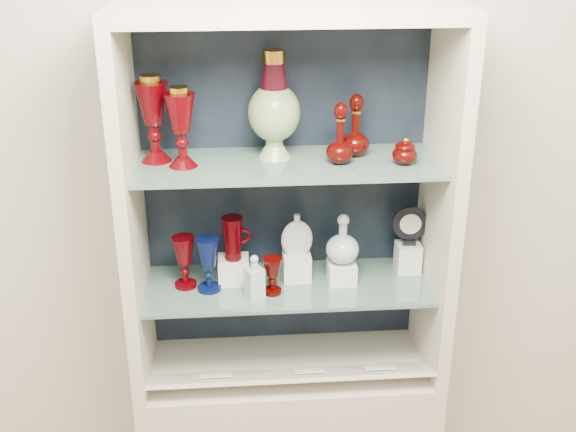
{
  "coord_description": "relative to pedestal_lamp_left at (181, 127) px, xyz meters",
  "views": [
    {
      "loc": [
        -0.16,
        -0.52,
        2.19
      ],
      "look_at": [
        0.0,
        1.53,
        1.3
      ],
      "focal_mm": 45.0,
      "sensor_mm": 36.0,
      "label": 1
    }
  ],
  "objects": [
    {
      "name": "riser_ruby_pitcher",
      "position": [
        0.14,
        0.05,
        -0.5
      ],
      "size": [
        0.1,
        0.1,
        0.08
      ],
      "primitive_type": "cube",
      "color": "silver",
      "rests_on": "shelf_lower"
    },
    {
      "name": "shelf_upper",
      "position": [
        0.31,
        0.01,
        -0.13
      ],
      "size": [
        0.92,
        0.34,
        0.01
      ],
      "primitive_type": "cube",
      "color": "slate",
      "rests_on": "cabinet_side_left"
    },
    {
      "name": "clear_square_bottle",
      "position": [
        0.2,
        -0.07,
        -0.47
      ],
      "size": [
        0.07,
        0.07,
        0.15
      ],
      "primitive_type": null,
      "rotation": [
        0.0,
        0.0,
        0.4
      ],
      "color": "#A8BDC1",
      "rests_on": "shelf_lower"
    },
    {
      "name": "lidded_bowl",
      "position": [
        0.66,
        -0.03,
        -0.08
      ],
      "size": [
        0.1,
        0.1,
        0.09
      ],
      "primitive_type": null,
      "rotation": [
        0.0,
        0.0,
        -0.39
      ],
      "color": "#3C0200",
      "rests_on": "shelf_upper"
    },
    {
      "name": "cabinet_side_right",
      "position": [
        0.79,
        -0.01,
        -0.27
      ],
      "size": [
        0.04,
        0.4,
        1.15
      ],
      "primitive_type": "cube",
      "color": "beige",
      "rests_on": "cabinet_base"
    },
    {
      "name": "flat_flask",
      "position": [
        0.35,
        0.05,
        -0.38
      ],
      "size": [
        0.11,
        0.05,
        0.14
      ],
      "primitive_type": null,
      "rotation": [
        0.0,
        0.0,
        0.05
      ],
      "color": "silver",
      "rests_on": "riser_flat_flask"
    },
    {
      "name": "riser_cameo_medallion",
      "position": [
        0.73,
        0.07,
        -0.49
      ],
      "size": [
        0.08,
        0.08,
        0.1
      ],
      "primitive_type": "cube",
      "color": "silver",
      "rests_on": "shelf_lower"
    },
    {
      "name": "ruby_decanter_a",
      "position": [
        0.47,
        -0.01,
        -0.01
      ],
      "size": [
        0.1,
        0.1,
        0.21
      ],
      "primitive_type": null,
      "rotation": [
        0.0,
        0.0,
        -0.21
      ],
      "color": "#3C0200",
      "rests_on": "shelf_upper"
    },
    {
      "name": "enamel_urn",
      "position": [
        0.28,
        0.06,
        0.04
      ],
      "size": [
        0.21,
        0.21,
        0.33
      ],
      "primitive_type": null,
      "rotation": [
        0.0,
        0.0,
        0.4
      ],
      "color": "#10492B",
      "rests_on": "shelf_upper"
    },
    {
      "name": "ruby_decanter_b",
      "position": [
        0.53,
        0.06,
        -0.02
      ],
      "size": [
        0.1,
        0.1,
        0.21
      ],
      "primitive_type": null,
      "rotation": [
        0.0,
        0.0,
        0.14
      ],
      "color": "#3C0200",
      "rests_on": "shelf_upper"
    },
    {
      "name": "label_card_0",
      "position": [
        0.07,
        -0.12,
        -0.8
      ],
      "size": [
        0.1,
        0.06,
        0.03
      ],
      "primitive_type": "cube",
      "rotation": [
        -0.44,
        0.0,
        0.0
      ],
      "color": "white",
      "rests_on": "label_ledge"
    },
    {
      "name": "label_card_1",
      "position": [
        0.61,
        -0.12,
        -0.8
      ],
      "size": [
        0.1,
        0.06,
        0.03
      ],
      "primitive_type": "cube",
      "rotation": [
        -0.44,
        0.0,
        0.0
      ],
      "color": "white",
      "rests_on": "label_ledge"
    },
    {
      "name": "ruby_goblet_tall",
      "position": [
        -0.02,
        0.02,
        -0.45
      ],
      "size": [
        0.09,
        0.09,
        0.18
      ],
      "primitive_type": null,
      "rotation": [
        0.0,
        0.0,
        -0.39
      ],
      "color": "#4C0004",
      "rests_on": "shelf_lower"
    },
    {
      "name": "wall_back",
      "position": [
        0.31,
        0.21,
        -0.19
      ],
      "size": [
        3.5,
        0.02,
        2.8
      ],
      "primitive_type": "cube",
      "color": "white",
      "rests_on": "ground"
    },
    {
      "name": "pedestal_lamp_left",
      "position": [
        0.0,
        0.0,
        0.0
      ],
      "size": [
        0.12,
        0.12,
        0.24
      ],
      "primitive_type": null,
      "rotation": [
        0.0,
        0.0,
        -0.35
      ],
      "color": "#4C0004",
      "rests_on": "shelf_upper"
    },
    {
      "name": "ruby_pitcher",
      "position": [
        0.14,
        0.05,
        -0.39
      ],
      "size": [
        0.11,
        0.08,
        0.15
      ],
      "primitive_type": null,
      "rotation": [
        0.0,
        0.0,
        0.06
      ],
      "color": "#4C0004",
      "rests_on": "riser_ruby_pitcher"
    },
    {
      "name": "clear_round_decanter",
      "position": [
        0.49,
        0.01,
        -0.39
      ],
      "size": [
        0.11,
        0.11,
        0.16
      ],
      "primitive_type": null,
      "rotation": [
        0.0,
        0.0,
        -0.05
      ],
      "color": "#A8BDC1",
      "rests_on": "riser_clear_round_decanter"
    },
    {
      "name": "ruby_goblet_small",
      "position": [
        0.26,
        -0.05,
        -0.48
      ],
      "size": [
        0.08,
        0.08,
        0.12
      ],
      "primitive_type": null,
      "rotation": [
        0.0,
        0.0,
        0.42
      ],
      "color": "#3C0200",
      "rests_on": "shelf_lower"
    },
    {
      "name": "cabinet_side_left",
      "position": [
        -0.17,
        -0.01,
        -0.27
      ],
      "size": [
        0.04,
        0.4,
        1.15
      ],
      "primitive_type": "cube",
      "color": "beige",
      "rests_on": "cabinet_base"
    },
    {
      "name": "pedestal_lamp_right",
      "position": [
        -0.08,
        0.06,
        0.01
      ],
      "size": [
        0.1,
        0.1,
        0.26
      ],
      "primitive_type": null,
      "rotation": [
        0.0,
        0.0,
        0.04
      ],
      "color": "#4C0004",
      "rests_on": "shelf_upper"
    },
    {
      "name": "label_ledge",
      "position": [
        0.31,
        -0.12,
        -0.81
      ],
      "size": [
        0.92,
        0.17,
        0.09
      ],
      "primitive_type": "cube",
      "rotation": [
        -0.44,
        0.0,
        0.0
      ],
      "color": "beige",
      "rests_on": "cabinet_base"
    },
    {
      "name": "riser_flat_flask",
      "position": [
        0.35,
        0.05,
        -0.5
      ],
      "size": [
        0.09,
        0.09,
        0.09
      ],
      "primitive_type": "cube",
      "color": "silver",
      "rests_on": "shelf_lower"
    },
    {
      "name": "cabinet_top_cap",
      "position": [
        0.31,
        -0.01,
        0.33
      ],
      "size": [
        1.0,
        0.4,
        0.04
      ],
      "primitive_type": "cube",
      "color": "beige",
      "rests_on": "cabinet_side_left"
    },
    {
      "name": "riser_clear_round_decanter",
      "position": [
        0.49,
        0.01,
        -0.51
      ],
      "size": [
        0.09,
        0.09,
        0.07
      ],
      "primitive_type": "cube",
      "color": "silver",
      "rests_on": "shelf_lower"
    },
    {
      "name": "cameo_medallion",
      "position": [
        0.73,
        0.07,
        -0.37
      ],
      "size": [
        0.12,
        0.05,
        0.14
      ],
      "primitive_type": null,
      "rotation": [
        0.0,
        0.0,
        -0.06
      ],
      "color": "black",
      "rests_on": "riser_cameo_medallion"
    },
    {
      "name": "cobalt_goblet",
      "position": [
        0.06,
        -0.01,
        -0.45
      ],
      "size": [
        0.08,
        0.08,
        0.18
      ],
      "primitive_type": null,
      "rotation": [
        0.0,
        0.0,
        0.06
      ],
      "color": "#060F46",
      "rests_on": "shelf_lower"
    },
    {
      "name": "shelf_lower",
      "position": [
        0.31,
        0.01,
        -0.55
      ],
      "size": [
        0.92,
        0.34,
        0.01
      ],
      "primitive_type": "cube",
      "color": "slate",
      "rests_on": "cabinet_side_left"
    },
    {
      "name": "label_card_2",
      "position": [
        0.37,
        -0.12,
        -0.8
      ],
      "size": [
        0.1,
        0.06,
        0.03
      ],
      "primitive_type": "cube",
      "rotation": [
        -0.44,
        0.0,
        0.0
      ],
      "color": "white",
      "rests_on": "label_ledge"
    },
    {
      "name": "cabinet_back_panel",
      "position": [
        0.31,
        0.18,
        -0.27
      ],
      "size": [
        0.98,
        0.02,
        1.15
      ],
      "primitive_type": "cube",
      "color": "black",
      "rests_on": "cabinet_base"
    }
  ]
}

